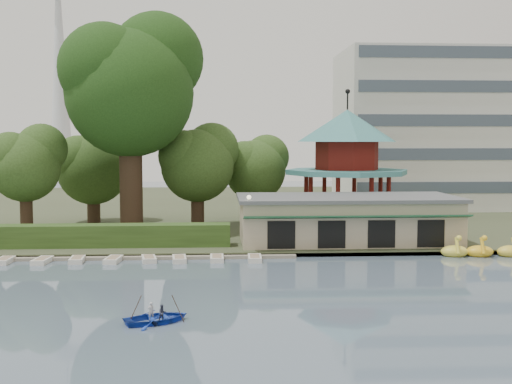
{
  "coord_description": "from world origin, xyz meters",
  "views": [
    {
      "loc": [
        -0.99,
        -31.8,
        9.01
      ],
      "look_at": [
        2.0,
        18.0,
        5.0
      ],
      "focal_mm": 45.0,
      "sensor_mm": 36.0,
      "label": 1
    }
  ],
  "objects": [
    {
      "name": "embankment",
      "position": [
        0.0,
        17.3,
        0.15
      ],
      "size": [
        220.0,
        0.6,
        0.3
      ],
      "primitive_type": "cube",
      "color": "gray",
      "rests_on": "ground"
    },
    {
      "name": "ground_plane",
      "position": [
        0.0,
        0.0,
        0.0
      ],
      "size": [
        220.0,
        220.0,
        0.0
      ],
      "primitive_type": "plane",
      "color": "slate",
      "rests_on": "ground"
    },
    {
      "name": "dock",
      "position": [
        -12.0,
        17.2,
        0.12
      ],
      "size": [
        34.0,
        1.6,
        0.24
      ],
      "primitive_type": "cube",
      "color": "gray",
      "rests_on": "ground"
    },
    {
      "name": "moored_rowboats",
      "position": [
        -12.73,
        15.86,
        0.18
      ],
      "size": [
        30.05,
        2.65,
        0.36
      ],
      "color": "silver",
      "rests_on": "ground"
    },
    {
      "name": "boathouse",
      "position": [
        10.0,
        21.97,
        2.37
      ],
      "size": [
        18.6,
        9.39,
        3.9
      ],
      "color": "#BAA98D",
      "rests_on": "shore"
    },
    {
      "name": "office_building",
      "position": [
        32.67,
        49.0,
        9.73
      ],
      "size": [
        38.0,
        18.0,
        20.0
      ],
      "color": "silver",
      "rests_on": "shore"
    },
    {
      "name": "rowboat_with_passengers",
      "position": [
        -4.04,
        -0.38,
        0.47
      ],
      "size": [
        5.38,
        4.7,
        2.01
      ],
      "color": "#1B3BA8",
      "rests_on": "ground"
    },
    {
      "name": "hedge",
      "position": [
        -15.0,
        20.5,
        1.3
      ],
      "size": [
        30.0,
        2.0,
        1.8
      ],
      "primitive_type": "cube",
      "color": "#365320",
      "rests_on": "shore"
    },
    {
      "name": "broadcast_tower",
      "position": [
        -42.0,
        140.0,
        33.98
      ],
      "size": [
        8.0,
        8.0,
        96.0
      ],
      "color": "silver",
      "rests_on": "ground"
    },
    {
      "name": "big_tree",
      "position": [
        -8.84,
        28.19,
        14.41
      ],
      "size": [
        12.89,
        12.01,
        20.68
      ],
      "color": "#3A281C",
      "rests_on": "shore"
    },
    {
      "name": "small_trees",
      "position": [
        -10.64,
        32.47,
        6.59
      ],
      "size": [
        39.35,
        16.96,
        10.42
      ],
      "color": "#3A281C",
      "rests_on": "shore"
    },
    {
      "name": "pavilion",
      "position": [
        12.0,
        32.0,
        7.48
      ],
      "size": [
        12.4,
        12.4,
        13.5
      ],
      "color": "#BAA98D",
      "rests_on": "shore"
    },
    {
      "name": "shore",
      "position": [
        0.0,
        52.0,
        0.2
      ],
      "size": [
        220.0,
        70.0,
        0.4
      ],
      "primitive_type": "cube",
      "color": "#424930",
      "rests_on": "ground"
    },
    {
      "name": "lamp_post",
      "position": [
        1.5,
        19.0,
        3.34
      ],
      "size": [
        0.36,
        0.36,
        4.28
      ],
      "color": "black",
      "rests_on": "shore"
    }
  ]
}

